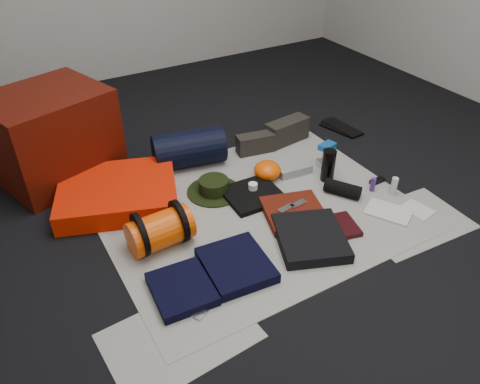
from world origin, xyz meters
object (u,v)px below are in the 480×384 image
compact_camera (326,163)px  water_bottle (328,165)px  stuff_sack (160,231)px  navy_duffel (189,149)px  paperback_book (344,225)px  sleeping_pad (118,193)px  red_cabinet (52,136)px

compact_camera → water_bottle: bearing=-114.1°
stuff_sack → navy_duffel: bearing=54.2°
paperback_book → navy_duffel: bearing=127.5°
water_bottle → paperback_book: 0.45m
navy_duffel → paperback_book: (0.42, -0.96, -0.10)m
sleeping_pad → paperback_book: (0.92, -0.80, -0.04)m
stuff_sack → navy_duffel: navy_duffel is taller
sleeping_pad → paperback_book: size_ratio=3.32×
water_bottle → compact_camera: (0.09, 0.13, -0.08)m
paperback_book → compact_camera: bearing=74.0°
navy_duffel → paperback_book: size_ratio=2.27×
sleeping_pad → paperback_book: bearing=-41.0°
navy_duffel → compact_camera: navy_duffel is taller
stuff_sack → paperback_book: size_ratio=1.61×
red_cabinet → stuff_sack: bearing=-91.1°
red_cabinet → stuff_sack: red_cabinet is taller
red_cabinet → stuff_sack: 0.97m
red_cabinet → paperback_book: bearing=-65.9°
red_cabinet → water_bottle: red_cabinet is taller
water_bottle → compact_camera: size_ratio=1.82×
sleeping_pad → paperback_book: 1.23m
stuff_sack → compact_camera: stuff_sack is taller
red_cabinet → water_bottle: 1.61m
paperback_book → red_cabinet: bearing=145.9°
compact_camera → paperback_book: bearing=-107.8°
navy_duffel → water_bottle: 0.84m
water_bottle → navy_duffel: bearing=138.0°
red_cabinet → sleeping_pad: red_cabinet is taller
sleeping_pad → navy_duffel: navy_duffel is taller
water_bottle → compact_camera: bearing=53.7°
red_cabinet → paperback_book: red_cabinet is taller
sleeping_pad → stuff_sack: size_ratio=2.06×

